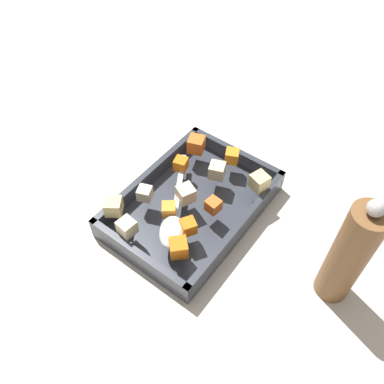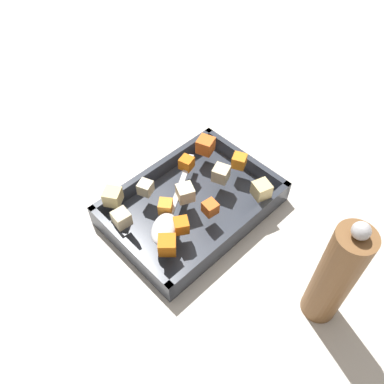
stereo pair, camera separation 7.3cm
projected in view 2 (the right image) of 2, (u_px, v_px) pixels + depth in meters
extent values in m
plane|color=beige|center=(203.00, 214.00, 0.77)|extent=(4.00, 4.00, 0.00)
cube|color=#333842|center=(192.00, 209.00, 0.77)|extent=(0.31, 0.22, 0.01)
cube|color=#333842|center=(156.00, 172.00, 0.80)|extent=(0.31, 0.01, 0.03)
cube|color=#333842|center=(233.00, 235.00, 0.71)|extent=(0.31, 0.01, 0.03)
cube|color=#333842|center=(245.00, 161.00, 0.82)|extent=(0.01, 0.22, 0.03)
cube|color=#333842|center=(129.00, 249.00, 0.69)|extent=(0.01, 0.22, 0.03)
cube|color=orange|center=(167.00, 245.00, 0.66)|extent=(0.04, 0.04, 0.03)
cube|color=orange|center=(166.00, 207.00, 0.71)|extent=(0.03, 0.03, 0.02)
cube|color=orange|center=(181.00, 225.00, 0.68)|extent=(0.03, 0.03, 0.02)
cube|color=orange|center=(187.00, 163.00, 0.78)|extent=(0.03, 0.03, 0.02)
cube|color=orange|center=(206.00, 145.00, 0.80)|extent=(0.04, 0.04, 0.03)
cube|color=orange|center=(239.00, 161.00, 0.78)|extent=(0.03, 0.03, 0.03)
cube|color=orange|center=(210.00, 208.00, 0.71)|extent=(0.03, 0.03, 0.02)
cube|color=#E0CC89|center=(113.00, 197.00, 0.72)|extent=(0.04, 0.04, 0.03)
cube|color=beige|center=(221.00, 174.00, 0.76)|extent=(0.04, 0.04, 0.03)
cube|color=beige|center=(145.00, 188.00, 0.74)|extent=(0.03, 0.03, 0.02)
cube|color=beige|center=(185.00, 193.00, 0.73)|extent=(0.04, 0.04, 0.03)
cube|color=#E0CC89|center=(261.00, 190.00, 0.73)|extent=(0.04, 0.04, 0.03)
cube|color=beige|center=(121.00, 218.00, 0.69)|extent=(0.03, 0.03, 0.03)
ellipsoid|color=silver|center=(164.00, 228.00, 0.68)|extent=(0.08, 0.07, 0.02)
cube|color=silver|center=(181.00, 184.00, 0.76)|extent=(0.14, 0.09, 0.01)
cylinder|color=brown|center=(333.00, 278.00, 0.57)|extent=(0.06, 0.06, 0.21)
sphere|color=#B7B7BC|center=(360.00, 233.00, 0.48)|extent=(0.02, 0.02, 0.02)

